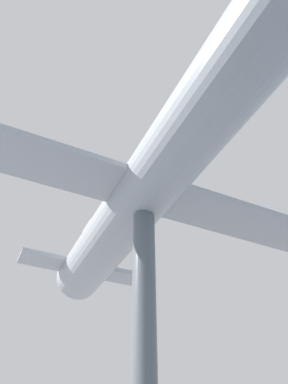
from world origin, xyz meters
The scene contains 2 objects.
support_pylon_central centered at (0.00, 0.00, 3.94)m, with size 0.59×0.59×7.88m.
suspended_airplane centered at (0.00, 0.22, 8.76)m, with size 15.84×14.29×3.07m.
Camera 1 is at (3.53, 7.75, 1.95)m, focal length 35.00 mm.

